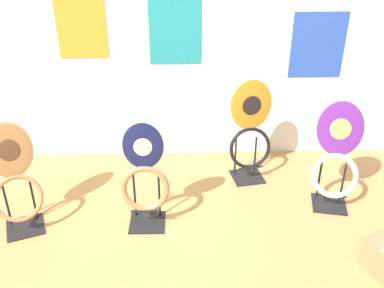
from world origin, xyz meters
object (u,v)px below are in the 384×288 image
at_px(toilet_seat_display_navy_moon, 145,179).
at_px(toilet_seat_display_purple_note, 336,164).
at_px(toilet_seat_display_woodgrain, 15,182).
at_px(toilet_seat_display_orange_sun, 250,132).

xyz_separation_m(toilet_seat_display_navy_moon, toilet_seat_display_purple_note, (1.54, 0.22, -0.03)).
height_order(toilet_seat_display_woodgrain, toilet_seat_display_navy_moon, toilet_seat_display_navy_moon).
bearing_deg(toilet_seat_display_purple_note, toilet_seat_display_woodgrain, -175.47).
xyz_separation_m(toilet_seat_display_orange_sun, toilet_seat_display_purple_note, (0.64, -0.44, -0.09)).
distance_m(toilet_seat_display_orange_sun, toilet_seat_display_purple_note, 0.78).
height_order(toilet_seat_display_navy_moon, toilet_seat_display_purple_note, toilet_seat_display_purple_note).
bearing_deg(toilet_seat_display_navy_moon, toilet_seat_display_orange_sun, 36.08).
xyz_separation_m(toilet_seat_display_woodgrain, toilet_seat_display_purple_note, (2.51, 0.20, -0.01)).
bearing_deg(toilet_seat_display_purple_note, toilet_seat_display_navy_moon, -171.90).
relative_size(toilet_seat_display_orange_sun, toilet_seat_display_woodgrain, 1.15).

